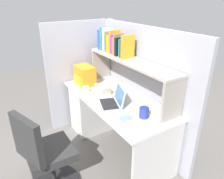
% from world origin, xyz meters
% --- Properties ---
extents(ground_plane, '(8.00, 8.00, 0.00)m').
position_xyz_m(ground_plane, '(0.00, 0.00, 0.00)').
color(ground_plane, slate).
extents(desk, '(1.60, 0.70, 0.73)m').
position_xyz_m(desk, '(-0.39, 0.00, 0.40)').
color(desk, silver).
rests_on(desk, ground_plane).
extents(cubicle_partition_rear, '(1.84, 0.05, 1.55)m').
position_xyz_m(cubicle_partition_rear, '(0.00, 0.38, 0.78)').
color(cubicle_partition_rear, '#9E9EA8').
rests_on(cubicle_partition_rear, ground_plane).
extents(cubicle_partition_left, '(0.05, 1.06, 1.55)m').
position_xyz_m(cubicle_partition_left, '(-0.85, -0.05, 0.78)').
color(cubicle_partition_left, '#9E9EA8').
rests_on(cubicle_partition_left, ground_plane).
extents(overhead_hutch, '(1.44, 0.28, 0.45)m').
position_xyz_m(overhead_hutch, '(0.00, 0.20, 1.08)').
color(overhead_hutch, gray).
rests_on(overhead_hutch, desk).
extents(reference_books_on_shelf, '(0.59, 0.18, 0.30)m').
position_xyz_m(reference_books_on_shelf, '(-0.34, 0.20, 1.31)').
color(reference_books_on_shelf, blue).
rests_on(reference_books_on_shelf, overhead_hutch).
extents(laptop, '(0.38, 0.34, 0.22)m').
position_xyz_m(laptop, '(0.14, -0.12, 0.78)').
color(laptop, '#B7BABF').
rests_on(laptop, desk).
extents(backpack, '(0.30, 0.22, 0.26)m').
position_xyz_m(backpack, '(-0.58, -0.13, 0.85)').
color(backpack, orange).
rests_on(backpack, desk).
extents(computer_mouse, '(0.08, 0.11, 0.03)m').
position_xyz_m(computer_mouse, '(0.46, -0.18, 0.75)').
color(computer_mouse, '#7299C6').
rests_on(computer_mouse, desk).
extents(paper_cup, '(0.08, 0.08, 0.08)m').
position_xyz_m(paper_cup, '(-0.32, -0.24, 0.77)').
color(paper_cup, white).
rests_on(paper_cup, desk).
extents(tissue_box, '(0.22, 0.13, 0.10)m').
position_xyz_m(tissue_box, '(-0.20, -0.07, 0.78)').
color(tissue_box, '#BFB299').
rests_on(tissue_box, desk).
extents(snack_canister, '(0.10, 0.10, 0.11)m').
position_xyz_m(snack_canister, '(0.53, -0.00, 0.78)').
color(snack_canister, navy).
rests_on(snack_canister, desk).
extents(office_chair, '(0.52, 0.54, 0.93)m').
position_xyz_m(office_chair, '(0.21, -0.95, 0.39)').
color(office_chair, black).
rests_on(office_chair, ground_plane).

